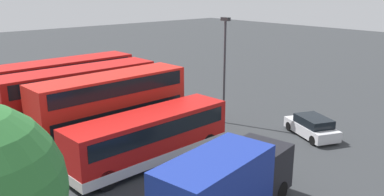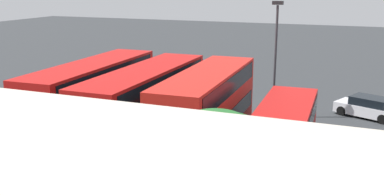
# 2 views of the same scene
# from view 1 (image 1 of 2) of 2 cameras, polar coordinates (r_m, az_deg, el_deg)

# --- Properties ---
(ground_plane) EXTENTS (140.00, 140.00, 0.00)m
(ground_plane) POSITION_cam_1_polar(r_m,az_deg,el_deg) (34.06, -0.77, -1.09)
(ground_plane) COLOR #2D3033
(bus_single_deck_near_end) EXTENTS (3.05, 10.22, 2.95)m
(bus_single_deck_near_end) POSITION_cam_1_polar(r_m,az_deg,el_deg) (22.91, -6.07, -5.41)
(bus_single_deck_near_end) COLOR #B71411
(bus_single_deck_near_end) RESTS_ON ground
(bus_double_decker_second) EXTENTS (2.97, 10.22, 4.55)m
(bus_double_decker_second) POSITION_cam_1_polar(r_m,az_deg,el_deg) (25.65, -11.41, -1.37)
(bus_double_decker_second) COLOR red
(bus_double_decker_second) RESTS_ON ground
(bus_double_decker_third) EXTENTS (2.75, 10.85, 4.55)m
(bus_double_decker_third) POSITION_cam_1_polar(r_m,az_deg,el_deg) (28.21, -15.70, -0.09)
(bus_double_decker_third) COLOR #B71411
(bus_double_decker_third) RESTS_ON ground
(bus_double_decker_fourth) EXTENTS (2.95, 10.84, 4.55)m
(bus_double_decker_fourth) POSITION_cam_1_polar(r_m,az_deg,el_deg) (31.59, -17.76, 1.41)
(bus_double_decker_fourth) COLOR #B71411
(bus_double_decker_fourth) RESTS_ON ground
(bus_single_deck_fifth) EXTENTS (2.93, 10.37, 2.95)m
(bus_single_deck_fifth) POSITION_cam_1_polar(r_m,az_deg,el_deg) (35.20, -20.17, 1.22)
(bus_single_deck_fifth) COLOR #B71411
(bus_single_deck_fifth) RESTS_ON ground
(box_truck_blue) EXTENTS (3.71, 7.81, 3.20)m
(box_truck_blue) POSITION_cam_1_polar(r_m,az_deg,el_deg) (17.46, 4.90, -12.12)
(box_truck_blue) COLOR navy
(box_truck_blue) RESTS_ON ground
(car_hatchback_silver) EXTENTS (4.42, 3.22, 1.43)m
(car_hatchback_silver) POSITION_cam_1_polar(r_m,az_deg,el_deg) (28.13, 16.79, -3.96)
(car_hatchback_silver) COLOR silver
(car_hatchback_silver) RESTS_ON ground
(lamp_post_tall) EXTENTS (0.70, 0.30, 7.75)m
(lamp_post_tall) POSITION_cam_1_polar(r_m,az_deg,el_deg) (28.82, 4.69, 5.08)
(lamp_post_tall) COLOR #38383D
(lamp_post_tall) RESTS_ON ground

